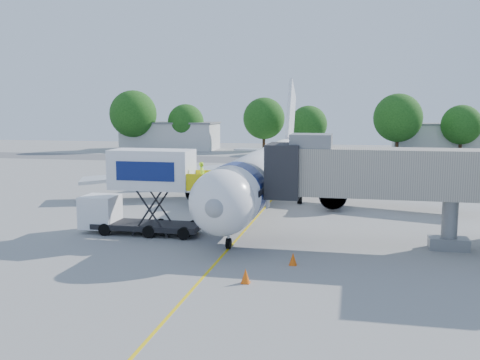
% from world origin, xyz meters
% --- Properties ---
extents(ground, '(160.00, 160.00, 0.00)m').
position_xyz_m(ground, '(0.00, 0.00, 0.00)').
color(ground, gray).
rests_on(ground, ground).
extents(guidance_line, '(0.15, 70.00, 0.01)m').
position_xyz_m(guidance_line, '(0.00, 0.00, 0.01)').
color(guidance_line, yellow).
rests_on(guidance_line, ground).
extents(taxiway_strip, '(120.00, 10.00, 0.01)m').
position_xyz_m(taxiway_strip, '(0.00, 42.00, 0.00)').
color(taxiway_strip, '#59595B').
rests_on(taxiway_strip, ground).
extents(aircraft, '(34.17, 37.73, 11.35)m').
position_xyz_m(aircraft, '(0.00, 4.12, 2.95)').
color(aircraft, white).
rests_on(aircraft, ground).
extents(jet_bridge, '(13.90, 3.20, 6.60)m').
position_xyz_m(jet_bridge, '(7.99, -7.00, 4.34)').
color(jet_bridge, '#ABA592').
rests_on(jet_bridge, ground).
extents(catering_hiloader, '(8.50, 2.44, 5.50)m').
position_xyz_m(catering_hiloader, '(-6.27, -7.00, 2.76)').
color(catering_hiloader, black).
rests_on(catering_hiloader, ground).
extents(ground_tug, '(3.61, 2.16, 1.37)m').
position_xyz_m(ground_tug, '(-0.08, -15.29, 0.72)').
color(ground_tug, white).
rests_on(ground_tug, ground).
extents(safety_cone_a, '(0.42, 0.42, 0.67)m').
position_xyz_m(safety_cone_a, '(4.03, -11.96, 0.32)').
color(safety_cone_a, '#E9580C').
rests_on(safety_cone_a, ground).
extents(safety_cone_b, '(0.44, 0.44, 0.70)m').
position_xyz_m(safety_cone_b, '(2.18, -15.31, 0.33)').
color(safety_cone_b, '#E9580C').
rests_on(safety_cone_b, ground).
extents(outbuilding_left, '(18.40, 8.40, 5.30)m').
position_xyz_m(outbuilding_left, '(-28.00, 60.00, 2.66)').
color(outbuilding_left, silver).
rests_on(outbuilding_left, ground).
extents(outbuilding_right, '(16.40, 7.40, 5.30)m').
position_xyz_m(outbuilding_right, '(22.00, 62.00, 2.66)').
color(outbuilding_right, silver).
rests_on(outbuilding_right, ground).
extents(tree_a, '(8.89, 8.89, 11.33)m').
position_xyz_m(tree_a, '(-34.08, 56.51, 6.88)').
color(tree_a, '#382314').
rests_on(tree_a, ground).
extents(tree_b, '(6.86, 6.86, 8.75)m').
position_xyz_m(tree_b, '(-24.42, 58.84, 5.31)').
color(tree_b, '#382314').
rests_on(tree_b, ground).
extents(tree_c, '(7.81, 7.81, 9.96)m').
position_xyz_m(tree_c, '(-9.59, 60.38, 6.04)').
color(tree_c, '#382314').
rests_on(tree_c, ground).
extents(tree_d, '(6.62, 6.62, 8.44)m').
position_xyz_m(tree_d, '(-0.97, 56.62, 5.12)').
color(tree_d, '#382314').
rests_on(tree_d, ground).
extents(tree_e, '(8.21, 8.21, 10.47)m').
position_xyz_m(tree_e, '(14.20, 55.53, 6.35)').
color(tree_e, '#382314').
rests_on(tree_e, ground).
extents(tree_f, '(6.72, 6.72, 8.56)m').
position_xyz_m(tree_f, '(24.75, 57.70, 5.19)').
color(tree_f, '#382314').
rests_on(tree_f, ground).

